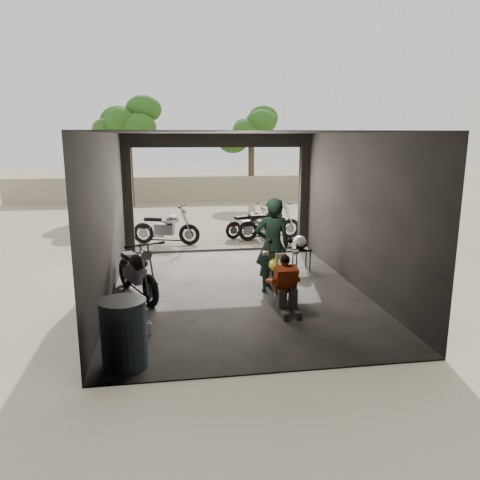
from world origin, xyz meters
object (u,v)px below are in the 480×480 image
object	(u,v)px
left_bike	(137,268)
rider	(273,246)
outside_bike_b	(250,221)
main_bike	(275,270)
outside_bike_a	(166,225)
oil_drum	(124,335)
helmet	(300,242)
outside_bike_c	(270,221)
mechanic	(287,287)
stool	(302,251)
sign_post	(360,202)

from	to	relation	value
left_bike	rider	world-z (taller)	rider
outside_bike_b	rider	bearing A→B (deg)	154.29
main_bike	rider	world-z (taller)	rider
main_bike	outside_bike_a	size ratio (longest dim) A/B	0.89
outside_bike_b	oil_drum	distance (m)	8.78
helmet	oil_drum	world-z (taller)	oil_drum
outside_bike_c	helmet	world-z (taller)	outside_bike_c
main_bike	left_bike	bearing A→B (deg)	172.67
outside_bike_a	rider	bearing A→B (deg)	-138.79
left_bike	outside_bike_b	world-z (taller)	left_bike
outside_bike_b	mechanic	world-z (taller)	outside_bike_b
outside_bike_a	helmet	distance (m)	4.50
main_bike	outside_bike_a	xyz separation A→B (m)	(-2.14, 4.93, 0.07)
outside_bike_b	stool	xyz separation A→B (m)	(0.54, -3.92, -0.05)
outside_bike_b	left_bike	bearing A→B (deg)	127.99
stool	sign_post	xyz separation A→B (m)	(1.94, 1.31, 0.95)
helmet	sign_post	world-z (taller)	sign_post
helmet	outside_bike_c	bearing A→B (deg)	107.57
outside_bike_a	helmet	size ratio (longest dim) A/B	5.42
left_bike	oil_drum	bearing A→B (deg)	-113.60
outside_bike_a	helmet	xyz separation A→B (m)	(3.14, -3.22, 0.09)
stool	outside_bike_c	bearing A→B (deg)	90.29
oil_drum	outside_bike_c	bearing A→B (deg)	64.23
main_bike	outside_bike_a	bearing A→B (deg)	114.21
stool	sign_post	distance (m)	2.53
rider	sign_post	world-z (taller)	sign_post
rider	helmet	distance (m)	1.81
main_bike	rider	xyz separation A→B (m)	(0.00, 0.23, 0.45)
outside_bike_c	stool	xyz separation A→B (m)	(0.02, -3.45, -0.12)
outside_bike_a	outside_bike_c	bearing A→B (deg)	-69.91
outside_bike_b	oil_drum	xyz separation A→B (m)	(-3.20, -8.18, -0.03)
helmet	oil_drum	bearing A→B (deg)	-112.84
stool	sign_post	world-z (taller)	sign_post
left_bike	sign_post	bearing A→B (deg)	0.91
helmet	sign_post	xyz separation A→B (m)	(1.98, 1.27, 0.73)
outside_bike_c	oil_drum	world-z (taller)	outside_bike_c
mechanic	stool	distance (m)	2.89
oil_drum	helmet	bearing A→B (deg)	49.28
left_bike	stool	size ratio (longest dim) A/B	3.21
rider	mechanic	world-z (taller)	rider
main_bike	left_bike	size ratio (longest dim) A/B	0.90
outside_bike_c	helmet	xyz separation A→B (m)	(-0.02, -3.40, 0.10)
outside_bike_a	outside_bike_b	size ratio (longest dim) A/B	1.16
outside_bike_b	stool	bearing A→B (deg)	167.39
mechanic	sign_post	world-z (taller)	sign_post
left_bike	outside_bike_a	world-z (taller)	outside_bike_a
main_bike	sign_post	distance (m)	4.30
stool	oil_drum	xyz separation A→B (m)	(-3.74, -4.26, 0.01)
mechanic	helmet	size ratio (longest dim) A/B	3.15
main_bike	rider	size ratio (longest dim) A/B	0.81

